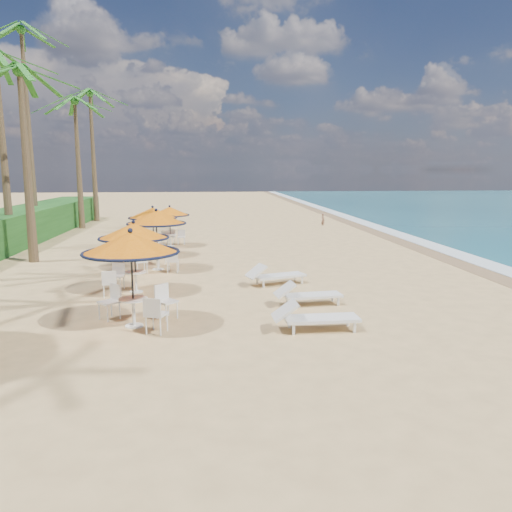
{
  "coord_description": "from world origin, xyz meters",
  "views": [
    {
      "loc": [
        -2.72,
        -13.08,
        4.05
      ],
      "look_at": [
        -1.12,
        3.3,
        1.2
      ],
      "focal_mm": 35.0,
      "sensor_mm": 36.0,
      "label": 1
    }
  ],
  "objects_px": {
    "station_3": "(152,218)",
    "station_4": "(170,216)",
    "station_1": "(131,238)",
    "lounger_far": "(274,275)",
    "station_0": "(133,255)",
    "station_2": "(157,225)",
    "lounger_mid": "(306,294)",
    "lounger_near": "(313,317)"
  },
  "relations": [
    {
      "from": "station_3",
      "to": "station_4",
      "type": "distance_m",
      "value": 3.19
    },
    {
      "from": "station_1",
      "to": "lounger_far",
      "type": "xyz_separation_m",
      "value": [
        4.83,
        0.65,
        -1.49
      ]
    },
    {
      "from": "station_1",
      "to": "lounger_far",
      "type": "height_order",
      "value": "station_1"
    },
    {
      "from": "lounger_far",
      "to": "station_4",
      "type": "bearing_deg",
      "value": 95.5
    },
    {
      "from": "station_0",
      "to": "station_2",
      "type": "height_order",
      "value": "station_0"
    },
    {
      "from": "station_1",
      "to": "lounger_mid",
      "type": "height_order",
      "value": "station_1"
    },
    {
      "from": "lounger_near",
      "to": "station_2",
      "type": "bearing_deg",
      "value": 117.98
    },
    {
      "from": "station_2",
      "to": "station_4",
      "type": "relative_size",
      "value": 1.15
    },
    {
      "from": "lounger_near",
      "to": "lounger_mid",
      "type": "relative_size",
      "value": 1.06
    },
    {
      "from": "lounger_mid",
      "to": "station_1",
      "type": "bearing_deg",
      "value": 152.15
    },
    {
      "from": "station_1",
      "to": "station_3",
      "type": "relative_size",
      "value": 1.01
    },
    {
      "from": "station_0",
      "to": "station_4",
      "type": "relative_size",
      "value": 1.18
    },
    {
      "from": "station_2",
      "to": "station_4",
      "type": "bearing_deg",
      "value": 89.47
    },
    {
      "from": "station_0",
      "to": "lounger_mid",
      "type": "xyz_separation_m",
      "value": [
        4.85,
        1.57,
        -1.55
      ]
    },
    {
      "from": "station_2",
      "to": "lounger_mid",
      "type": "height_order",
      "value": "station_2"
    },
    {
      "from": "station_1",
      "to": "lounger_mid",
      "type": "relative_size",
      "value": 1.15
    },
    {
      "from": "station_2",
      "to": "lounger_near",
      "type": "bearing_deg",
      "value": -60.78
    },
    {
      "from": "station_1",
      "to": "station_4",
      "type": "height_order",
      "value": "station_1"
    },
    {
      "from": "station_3",
      "to": "lounger_near",
      "type": "height_order",
      "value": "station_3"
    },
    {
      "from": "station_3",
      "to": "lounger_mid",
      "type": "height_order",
      "value": "station_3"
    },
    {
      "from": "station_0",
      "to": "station_1",
      "type": "height_order",
      "value": "station_0"
    },
    {
      "from": "lounger_far",
      "to": "station_1",
      "type": "bearing_deg",
      "value": 169.25
    },
    {
      "from": "station_0",
      "to": "station_3",
      "type": "height_order",
      "value": "station_0"
    },
    {
      "from": "station_2",
      "to": "lounger_mid",
      "type": "relative_size",
      "value": 1.19
    },
    {
      "from": "station_4",
      "to": "station_2",
      "type": "bearing_deg",
      "value": -90.53
    },
    {
      "from": "station_0",
      "to": "lounger_mid",
      "type": "relative_size",
      "value": 1.23
    },
    {
      "from": "station_0",
      "to": "station_4",
      "type": "xyz_separation_m",
      "value": [
        -0.07,
        14.11,
        -0.29
      ]
    },
    {
      "from": "station_1",
      "to": "station_4",
      "type": "relative_size",
      "value": 1.11
    },
    {
      "from": "station_0",
      "to": "station_1",
      "type": "xyz_separation_m",
      "value": [
        -0.58,
        3.71,
        -0.05
      ]
    },
    {
      "from": "station_2",
      "to": "station_3",
      "type": "relative_size",
      "value": 1.05
    },
    {
      "from": "station_2",
      "to": "station_3",
      "type": "bearing_deg",
      "value": 99.08
    },
    {
      "from": "station_0",
      "to": "lounger_near",
      "type": "bearing_deg",
      "value": -10.54
    },
    {
      "from": "station_1",
      "to": "lounger_near",
      "type": "relative_size",
      "value": 1.09
    },
    {
      "from": "station_4",
      "to": "lounger_mid",
      "type": "distance_m",
      "value": 13.52
    },
    {
      "from": "station_4",
      "to": "lounger_mid",
      "type": "xyz_separation_m",
      "value": [
        4.92,
        -12.53,
        -1.26
      ]
    },
    {
      "from": "station_2",
      "to": "lounger_mid",
      "type": "bearing_deg",
      "value": -50.02
    },
    {
      "from": "station_1",
      "to": "lounger_near",
      "type": "distance_m",
      "value": 7.02
    },
    {
      "from": "lounger_near",
      "to": "lounger_mid",
      "type": "xyz_separation_m",
      "value": [
        0.3,
        2.42,
        -0.03
      ]
    },
    {
      "from": "station_1",
      "to": "station_2",
      "type": "height_order",
      "value": "station_2"
    },
    {
      "from": "station_1",
      "to": "lounger_near",
      "type": "xyz_separation_m",
      "value": [
        5.13,
        -4.56,
        -1.48
      ]
    },
    {
      "from": "station_0",
      "to": "station_2",
      "type": "relative_size",
      "value": 1.03
    },
    {
      "from": "station_3",
      "to": "lounger_mid",
      "type": "bearing_deg",
      "value": -59.52
    }
  ]
}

